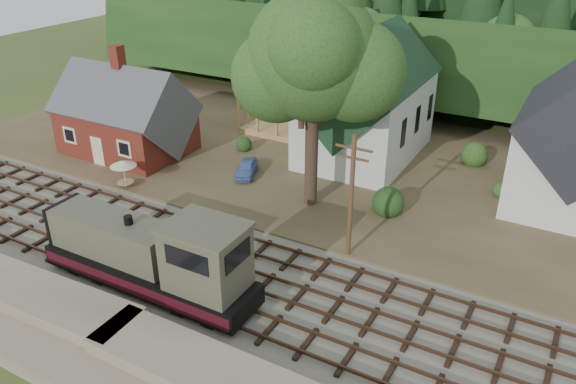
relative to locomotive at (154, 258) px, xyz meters
The scene contains 16 objects.
ground 3.83m from the locomotive, 74.59° to the left, with size 140.00×140.00×0.00m, color #384C1E.
embankment 5.99m from the locomotive, 81.44° to the right, with size 64.00×5.00×1.60m, color #7F7259.
railroad_bed 3.78m from the locomotive, 74.59° to the left, with size 64.00×11.00×0.16m, color #726B5B.
village_flat 21.12m from the locomotive, 87.74° to the left, with size 64.00×26.00×0.30m, color brown.
hillside 45.06m from the locomotive, 88.95° to the left, with size 70.00×28.00×8.00m, color #1E3F19.
ridge 61.05m from the locomotive, 89.22° to the left, with size 80.00×20.00×12.00m, color black.
depot 20.67m from the locomotive, 137.30° to the left, with size 10.80×7.41×9.00m.
church 23.05m from the locomotive, 82.89° to the left, with size 8.40×15.17×13.00m.
timber_frame 25.55m from the locomotive, 101.69° to the left, with size 8.20×6.20×6.99m.
lattice_tower 32.39m from the locomotive, 99.47° to the left, with size 3.20×3.20×12.12m.
big_tree 15.62m from the locomotive, 77.11° to the left, with size 10.90×8.40×14.70m.
telegraph_pole_near 11.52m from the locomotive, 46.34° to the left, with size 2.20×0.28×8.00m.
locomotive is the anchor object (origin of this frame).
car_blue 15.16m from the locomotive, 103.91° to the left, with size 1.40×3.48×1.18m, color #5D80C9.
car_green 25.41m from the locomotive, 145.99° to the left, with size 1.22×3.49×1.15m, color #6B9768.
patio_set 13.45m from the locomotive, 140.78° to the left, with size 1.94×1.94×2.16m.
Camera 1 is at (17.71, -21.59, 19.05)m, focal length 35.00 mm.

